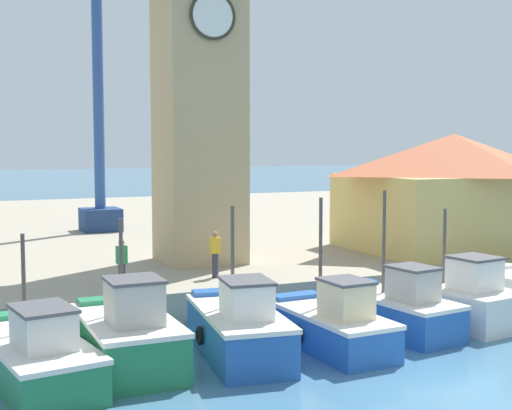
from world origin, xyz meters
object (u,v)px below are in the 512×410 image
(fishing_boat_left_inner, at_px, (239,328))
(clock_tower, at_px, (199,73))
(fishing_boat_mid_right, at_px, (457,299))
(dock_worker_near_tower, at_px, (215,253))
(fishing_boat_left_outer, at_px, (128,336))
(warehouse_right, at_px, (453,190))
(fishing_boat_far_left, at_px, (34,354))
(fishing_boat_mid_left, at_px, (332,324))
(port_crane_near, at_px, (98,85))
(dock_worker_along_quay, at_px, (122,264))
(fishing_boat_center, at_px, (396,309))

(fishing_boat_left_inner, bearing_deg, clock_tower, 76.91)
(fishing_boat_mid_right, distance_m, dock_worker_near_tower, 8.17)
(fishing_boat_left_outer, distance_m, clock_tower, 12.71)
(fishing_boat_left_outer, distance_m, warehouse_right, 18.51)
(clock_tower, height_order, dock_worker_near_tower, clock_tower)
(fishing_boat_far_left, xyz_separation_m, fishing_boat_left_outer, (2.31, 0.18, 0.15))
(fishing_boat_far_left, height_order, fishing_boat_left_outer, fishing_boat_left_outer)
(fishing_boat_far_left, height_order, fishing_boat_mid_left, fishing_boat_mid_left)
(port_crane_near, bearing_deg, warehouse_right, -44.25)
(fishing_boat_left_outer, xyz_separation_m, dock_worker_near_tower, (4.42, 5.49, 1.04))
(fishing_boat_left_outer, height_order, fishing_boat_left_inner, fishing_boat_left_inner)
(fishing_boat_mid_right, height_order, warehouse_right, warehouse_right)
(fishing_boat_left_inner, bearing_deg, warehouse_right, 30.71)
(port_crane_near, bearing_deg, dock_worker_along_quay, -99.11)
(warehouse_right, bearing_deg, fishing_boat_mid_right, -128.12)
(fishing_boat_left_inner, relative_size, fishing_boat_mid_right, 1.10)
(warehouse_right, relative_size, port_crane_near, 0.46)
(fishing_boat_center, relative_size, clock_tower, 0.29)
(dock_worker_along_quay, bearing_deg, clock_tower, 45.70)
(clock_tower, bearing_deg, fishing_boat_center, -70.54)
(fishing_boat_left_outer, xyz_separation_m, fishing_boat_left_inner, (2.92, -0.26, -0.05))
(fishing_boat_mid_right, relative_size, clock_tower, 0.29)
(fishing_boat_far_left, distance_m, dock_worker_along_quay, 6.01)
(fishing_boat_far_left, bearing_deg, fishing_boat_left_outer, 4.44)
(fishing_boat_center, xyz_separation_m, port_crane_near, (-4.67, 20.45, 8.03))
(dock_worker_along_quay, bearing_deg, fishing_boat_mid_left, -49.56)
(fishing_boat_mid_left, distance_m, clock_tower, 12.25)
(fishing_boat_far_left, distance_m, fishing_boat_left_outer, 2.32)
(fishing_boat_left_outer, height_order, dock_worker_near_tower, fishing_boat_left_outer)
(fishing_boat_center, bearing_deg, clock_tower, 109.46)
(fishing_boat_left_inner, bearing_deg, port_crane_near, 88.40)
(fishing_boat_left_inner, xyz_separation_m, fishing_boat_mid_right, (7.72, 0.57, -0.03))
(fishing_boat_mid_left, relative_size, dock_worker_near_tower, 2.76)
(fishing_boat_left_outer, xyz_separation_m, warehouse_right, (16.54, 7.83, 2.79))
(fishing_boat_left_outer, xyz_separation_m, dock_worker_along_quay, (0.97, 4.71, 1.04))
(fishing_boat_far_left, xyz_separation_m, fishing_boat_center, (10.48, 0.26, 0.05))
(dock_worker_near_tower, bearing_deg, port_crane_near, 93.48)
(fishing_boat_far_left, xyz_separation_m, fishing_boat_mid_right, (12.95, 0.50, 0.08))
(fishing_boat_mid_right, bearing_deg, fishing_boat_left_inner, -175.74)
(fishing_boat_far_left, bearing_deg, dock_worker_near_tower, 40.11)
(fishing_boat_mid_left, bearing_deg, warehouse_right, 37.59)
(clock_tower, distance_m, warehouse_right, 12.47)
(fishing_boat_left_outer, xyz_separation_m, fishing_boat_center, (8.17, 0.08, -0.10))
(dock_worker_along_quay, bearing_deg, port_crane_near, 80.89)
(fishing_boat_left_outer, bearing_deg, port_crane_near, 80.32)
(clock_tower, height_order, port_crane_near, port_crane_near)
(dock_worker_along_quay, bearing_deg, fishing_boat_center, -32.75)
(fishing_boat_left_outer, bearing_deg, warehouse_right, 25.34)
(clock_tower, xyz_separation_m, port_crane_near, (-1.55, 11.63, 0.39))
(fishing_boat_mid_left, height_order, dock_worker_along_quay, fishing_boat_mid_left)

